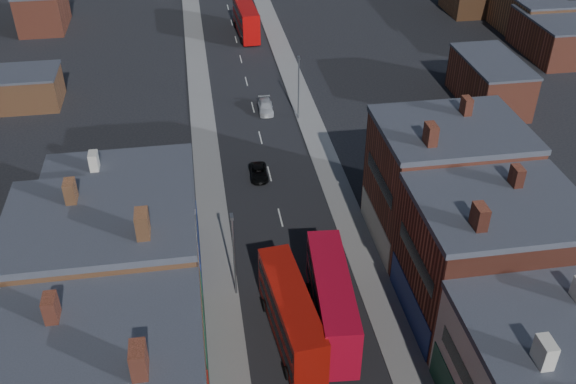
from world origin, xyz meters
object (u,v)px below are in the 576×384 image
object	(u,v)px
car_2	(259,173)
car_3	(266,107)
bus_0	(291,315)
bus_2	(246,19)
bus_1	(332,300)

from	to	relation	value
car_2	car_3	bearing A→B (deg)	81.24
car_3	bus_0	bearing A→B (deg)	-92.28
bus_2	bus_1	bearing A→B (deg)	-92.91
bus_1	car_3	distance (m)	37.46
bus_2	car_3	bearing A→B (deg)	-93.69
bus_0	car_3	xyz separation A→B (m)	(2.97, 38.28, -1.95)
bus_0	bus_2	bearing A→B (deg)	81.29
bus_1	car_2	distance (m)	22.65
bus_2	car_3	world-z (taller)	bus_2
car_3	bus_1	bearing A→B (deg)	-87.33
bus_0	car_2	world-z (taller)	bus_0
bus_1	car_2	size ratio (longest dim) A/B	2.97
car_2	car_3	xyz separation A→B (m)	(2.67, 15.06, 0.08)
bus_1	bus_2	distance (m)	64.54
bus_0	bus_2	world-z (taller)	bus_2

